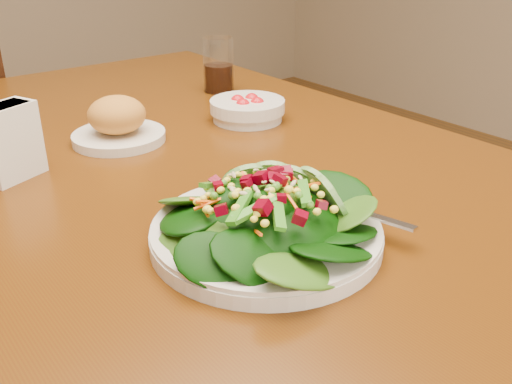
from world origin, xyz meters
TOP-DOWN VIEW (x-y plane):
  - dining_table at (0.00, 0.00)m, footprint 0.90×1.40m
  - salad_plate at (-0.07, -0.35)m, footprint 0.29×0.29m
  - bread_plate at (-0.07, 0.10)m, footprint 0.17×0.17m
  - tomato_bowl at (0.19, 0.05)m, footprint 0.15×0.15m
  - drinking_glass at (0.27, 0.26)m, footprint 0.07×0.07m
  - napkin_holder at (-0.27, 0.05)m, footprint 0.10×0.08m

SIDE VIEW (x-z plane):
  - dining_table at x=0.00m, z-range 0.27..1.02m
  - tomato_bowl at x=0.19m, z-range 0.75..0.80m
  - salad_plate at x=-0.07m, z-range 0.74..0.82m
  - bread_plate at x=-0.07m, z-range 0.74..0.83m
  - drinking_glass at x=0.27m, z-range 0.74..0.86m
  - napkin_holder at x=-0.27m, z-range 0.75..0.87m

